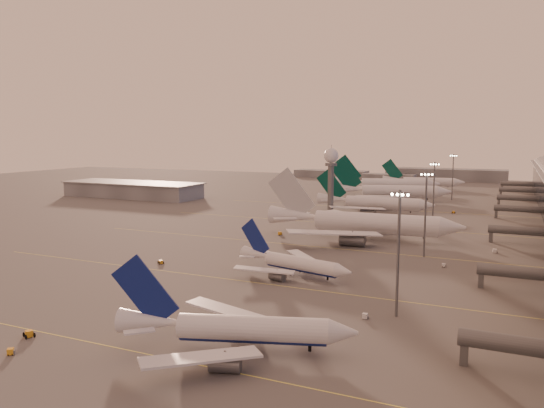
% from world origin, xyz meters
% --- Properties ---
extents(ground, '(700.00, 700.00, 0.00)m').
position_xyz_m(ground, '(0.00, 0.00, 0.00)').
color(ground, '#4D4B4B').
rests_on(ground, ground).
extents(taxiway_markings, '(180.00, 185.25, 0.02)m').
position_xyz_m(taxiway_markings, '(30.00, 56.00, 0.01)').
color(taxiway_markings, '#ECE053').
rests_on(taxiway_markings, ground).
extents(hangar, '(82.00, 27.00, 8.50)m').
position_xyz_m(hangar, '(-120.00, 140.00, 4.32)').
color(hangar, slate).
rests_on(hangar, ground).
extents(radar_tower, '(6.40, 6.40, 31.10)m').
position_xyz_m(radar_tower, '(5.00, 120.00, 20.95)').
color(radar_tower, '#585B60').
rests_on(radar_tower, ground).
extents(mast_a, '(3.60, 0.56, 25.00)m').
position_xyz_m(mast_a, '(58.00, 0.00, 13.74)').
color(mast_a, '#585B60').
rests_on(mast_a, ground).
extents(mast_b, '(3.60, 0.56, 25.00)m').
position_xyz_m(mast_b, '(55.00, 55.00, 13.74)').
color(mast_b, '#585B60').
rests_on(mast_b, ground).
extents(mast_c, '(3.60, 0.56, 25.00)m').
position_xyz_m(mast_c, '(50.00, 110.00, 13.74)').
color(mast_c, '#585B60').
rests_on(mast_c, ground).
extents(mast_d, '(3.60, 0.56, 25.00)m').
position_xyz_m(mast_d, '(48.00, 200.00, 13.74)').
color(mast_d, '#585B60').
rests_on(mast_d, ground).
extents(distant_horizon, '(165.00, 37.50, 9.00)m').
position_xyz_m(distant_horizon, '(2.62, 325.14, 3.89)').
color(distant_horizon, slate).
rests_on(distant_horizon, ground).
extents(narrowbody_near, '(39.47, 30.99, 15.95)m').
position_xyz_m(narrowbody_near, '(37.33, -27.99, 3.23)').
color(narrowbody_near, silver).
rests_on(narrowbody_near, ground).
extents(narrowbody_mid, '(33.47, 26.41, 13.28)m').
position_xyz_m(narrowbody_mid, '(28.09, 20.00, 2.69)').
color(narrowbody_mid, silver).
rests_on(narrowbody_mid, ground).
extents(widebody_white, '(68.12, 54.45, 23.95)m').
position_xyz_m(widebody_white, '(31.85, 73.81, 4.15)').
color(widebody_white, silver).
rests_on(widebody_white, ground).
extents(greentail_a, '(54.37, 43.90, 19.75)m').
position_xyz_m(greentail_a, '(21.15, 135.01, 3.49)').
color(greentail_a, silver).
rests_on(greentail_a, ground).
extents(greentail_b, '(62.00, 49.39, 23.09)m').
position_xyz_m(greentail_b, '(19.21, 179.97, 4.08)').
color(greentail_b, silver).
rests_on(greentail_b, ground).
extents(greentail_c, '(62.34, 49.59, 23.36)m').
position_xyz_m(greentail_c, '(8.23, 221.37, 4.13)').
color(greentail_c, silver).
rests_on(greentail_c, ground).
extents(greentail_d, '(53.14, 42.69, 19.33)m').
position_xyz_m(greentail_d, '(24.04, 257.57, 3.42)').
color(greentail_d, silver).
rests_on(greentail_d, ground).
extents(gsv_truck_a, '(5.23, 4.90, 2.13)m').
position_xyz_m(gsv_truck_a, '(5.01, -44.09, 1.09)').
color(gsv_truck_a, orange).
rests_on(gsv_truck_a, ground).
extents(gsv_tug_near, '(3.94, 4.61, 1.13)m').
position_xyz_m(gsv_tug_near, '(1.25, -37.73, 0.58)').
color(gsv_tug_near, orange).
rests_on(gsv_tug_near, ground).
extents(gsv_catering_a, '(4.87, 2.37, 3.97)m').
position_xyz_m(gsv_catering_a, '(52.95, -3.83, 1.99)').
color(gsv_catering_a, silver).
rests_on(gsv_catering_a, ground).
extents(gsv_tug_mid, '(3.84, 3.54, 0.95)m').
position_xyz_m(gsv_tug_mid, '(-9.80, 15.87, 0.49)').
color(gsv_tug_mid, orange).
rests_on(gsv_tug_mid, ground).
extents(gsv_truck_b, '(4.97, 1.92, 2.01)m').
position_xyz_m(gsv_truck_b, '(62.22, 44.47, 1.02)').
color(gsv_truck_b, silver).
rests_on(gsv_truck_b, ground).
extents(gsv_truck_c, '(5.21, 5.83, 2.34)m').
position_xyz_m(gsv_truck_c, '(3.55, 68.55, 1.19)').
color(gsv_truck_c, orange).
rests_on(gsv_truck_c, ground).
extents(gsv_catering_b, '(5.65, 3.21, 4.38)m').
position_xyz_m(gsv_catering_b, '(74.00, 69.17, 2.19)').
color(gsv_catering_b, silver).
rests_on(gsv_catering_b, ground).
extents(gsv_tug_far, '(3.44, 3.75, 0.92)m').
position_xyz_m(gsv_tug_far, '(26.51, 105.82, 0.47)').
color(gsv_tug_far, silver).
rests_on(gsv_tug_far, ground).
extents(gsv_tug_hangar, '(3.52, 2.31, 0.96)m').
position_xyz_m(gsv_tug_hangar, '(54.04, 148.74, 0.49)').
color(gsv_tug_hangar, orange).
rests_on(gsv_tug_hangar, ground).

